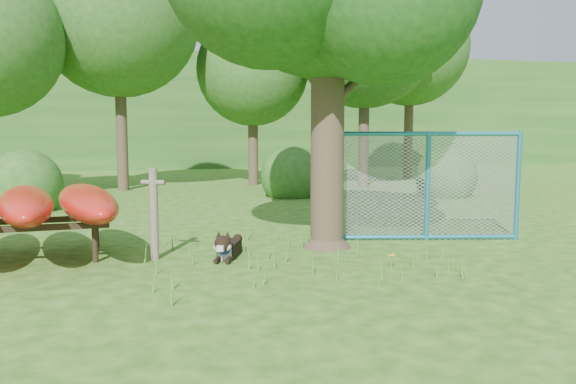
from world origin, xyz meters
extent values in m
plane|color=#265310|center=(0.00, 0.00, 0.00)|extent=(80.00, 80.00, 0.00)
cylinder|color=#3B2C20|center=(0.98, 1.72, 2.16)|extent=(0.63, 0.63, 4.31)
cone|color=#3B2C20|center=(0.98, 1.72, 0.22)|extent=(0.95, 0.95, 0.43)
cylinder|color=#3B2C20|center=(1.49, 1.80, 2.76)|extent=(1.14, 0.73, 0.92)
cylinder|color=#3B2C20|center=(0.53, 1.82, 3.10)|extent=(1.00, 0.49, 0.88)
cylinder|color=#615848|center=(-1.82, 1.40, 0.69)|extent=(0.17, 0.17, 1.38)
cylinder|color=#615848|center=(-1.82, 1.40, 1.17)|extent=(0.37, 0.22, 0.07)
cylinder|color=black|center=(-2.68, 1.38, 0.27)|extent=(0.09, 0.09, 0.53)
cylinder|color=black|center=(-2.75, 2.13, 0.27)|extent=(0.09, 0.09, 0.53)
ellipsoid|color=red|center=(-3.67, 1.67, 0.85)|extent=(1.45, 3.29, 0.51)
ellipsoid|color=red|center=(-2.82, 1.75, 0.85)|extent=(1.56, 3.29, 0.51)
cube|color=black|center=(-0.69, 1.36, 0.11)|extent=(0.46, 0.71, 0.23)
cube|color=beige|center=(-0.79, 1.09, 0.10)|extent=(0.24, 0.20, 0.21)
sphere|color=black|center=(-0.84, 0.93, 0.29)|extent=(0.25, 0.25, 0.25)
cube|color=beige|center=(-0.88, 0.82, 0.25)|extent=(0.13, 0.16, 0.09)
sphere|color=beige|center=(-0.92, 0.93, 0.25)|extent=(0.11, 0.11, 0.11)
sphere|color=beige|center=(-0.78, 0.88, 0.25)|extent=(0.11, 0.11, 0.11)
cone|color=black|center=(-0.89, 0.98, 0.42)|extent=(0.13, 0.13, 0.12)
cone|color=black|center=(-0.77, 0.94, 0.42)|extent=(0.10, 0.11, 0.12)
cylinder|color=black|center=(-0.92, 0.98, 0.05)|extent=(0.16, 0.29, 0.07)
cylinder|color=black|center=(-0.75, 0.92, 0.05)|extent=(0.16, 0.29, 0.07)
sphere|color=black|center=(-0.53, 1.68, 0.21)|extent=(0.15, 0.15, 0.15)
torus|color=#1632AA|center=(-0.82, 1.00, 0.23)|extent=(0.25, 0.14, 0.24)
cylinder|color=teal|center=(1.30, 2.22, 0.97)|extent=(0.10, 0.10, 1.93)
cylinder|color=teal|center=(2.88, 1.91, 0.97)|extent=(0.10, 0.10, 1.93)
cylinder|color=teal|center=(4.46, 1.59, 0.97)|extent=(0.10, 0.10, 1.93)
cylinder|color=teal|center=(2.88, 1.91, 1.89)|extent=(3.17, 0.70, 0.08)
cylinder|color=teal|center=(2.88, 1.91, 0.05)|extent=(3.17, 0.70, 0.08)
plane|color=gray|center=(2.88, 1.91, 0.97)|extent=(3.16, 0.63, 3.22)
cylinder|color=#478D2E|center=(1.44, 0.05, 0.10)|extent=(0.02, 0.02, 0.19)
sphere|color=gold|center=(1.44, 0.05, 0.19)|extent=(0.03, 0.03, 0.03)
sphere|color=gold|center=(1.47, 0.08, 0.20)|extent=(0.03, 0.03, 0.03)
sphere|color=gold|center=(1.41, 0.07, 0.18)|extent=(0.03, 0.03, 0.03)
sphere|color=gold|center=(1.46, 0.02, 0.19)|extent=(0.03, 0.03, 0.03)
sphere|color=gold|center=(1.42, 0.03, 0.20)|extent=(0.03, 0.03, 0.03)
cylinder|color=#3B2C20|center=(-3.00, 12.00, 2.62)|extent=(0.36, 0.36, 5.25)
sphere|color=#24531B|center=(-3.00, 12.00, 5.62)|extent=(5.20, 5.20, 5.20)
cylinder|color=#3B2C20|center=(1.50, 13.00, 1.92)|extent=(0.36, 0.36, 3.85)
sphere|color=#24531B|center=(1.50, 13.00, 4.12)|extent=(4.00, 4.00, 4.00)
cylinder|color=#3B2C20|center=(5.00, 11.00, 2.38)|extent=(0.36, 0.36, 4.76)
sphere|color=#24531B|center=(5.00, 11.00, 5.10)|extent=(4.80, 4.80, 4.80)
cylinder|color=#3B2C20|center=(8.00, 14.00, 2.45)|extent=(0.36, 0.36, 4.90)
sphere|color=#24531B|center=(8.00, 14.00, 5.25)|extent=(4.60, 4.60, 4.60)
sphere|color=#24531B|center=(-5.00, 7.50, 0.00)|extent=(1.80, 1.80, 1.80)
sphere|color=#24531B|center=(6.50, 8.00, 0.00)|extent=(1.80, 1.80, 1.80)
sphere|color=#24531B|center=(2.00, 9.00, 0.00)|extent=(1.80, 1.80, 1.80)
cube|color=#24531B|center=(0.00, 28.00, 3.00)|extent=(80.00, 12.00, 6.00)
camera|label=1|loc=(-1.65, -7.19, 1.93)|focal=35.00mm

